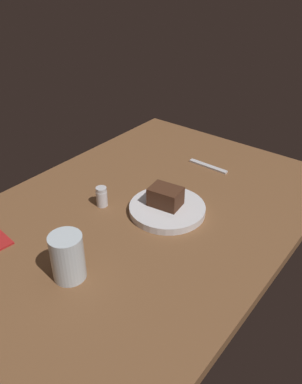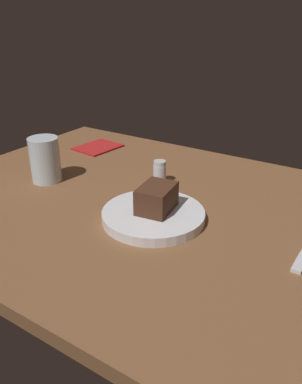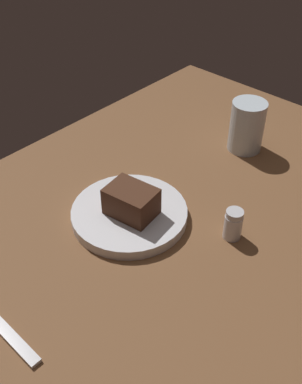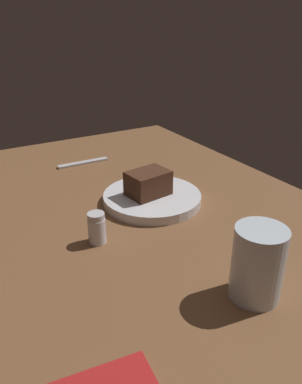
# 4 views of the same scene
# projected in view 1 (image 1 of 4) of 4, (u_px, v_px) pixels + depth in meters

# --- Properties ---
(dining_table) EXTENTS (1.20, 0.84, 0.03)m
(dining_table) POSITION_uv_depth(u_px,v_px,m) (144.00, 214.00, 1.18)
(dining_table) COLOR brown
(dining_table) RESTS_ON ground
(dessert_plate) EXTENTS (0.23, 0.23, 0.02)m
(dessert_plate) POSITION_uv_depth(u_px,v_px,m) (167.00, 209.00, 1.16)
(dessert_plate) COLOR silver
(dessert_plate) RESTS_ON dining_table
(chocolate_cake_slice) EXTENTS (0.08, 0.10, 0.06)m
(chocolate_cake_slice) POSITION_uv_depth(u_px,v_px,m) (166.00, 197.00, 1.15)
(chocolate_cake_slice) COLOR #472819
(chocolate_cake_slice) RESTS_ON dessert_plate
(salt_shaker) EXTENTS (0.03, 0.03, 0.06)m
(salt_shaker) POSITION_uv_depth(u_px,v_px,m) (102.00, 197.00, 1.18)
(salt_shaker) COLOR silver
(salt_shaker) RESTS_ON dining_table
(water_glass) EXTENTS (0.08, 0.08, 0.12)m
(water_glass) POSITION_uv_depth(u_px,v_px,m) (68.00, 257.00, 0.91)
(water_glass) COLOR silver
(water_glass) RESTS_ON dining_table
(dessert_spoon) EXTENTS (0.02, 0.15, 0.01)m
(dessert_spoon) POSITION_uv_depth(u_px,v_px,m) (208.00, 166.00, 1.40)
(dessert_spoon) COLOR silver
(dessert_spoon) RESTS_ON dining_table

